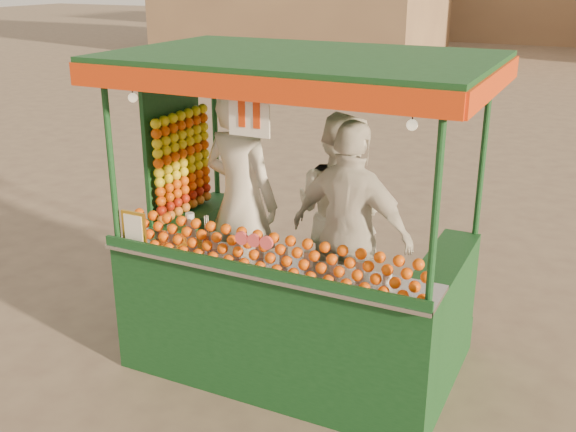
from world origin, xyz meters
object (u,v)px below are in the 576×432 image
at_px(vendor_left, 241,201).
at_px(juice_cart, 286,272).
at_px(vendor_middle, 339,212).
at_px(vendor_right, 351,233).

bearing_deg(vendor_left, juice_cart, 162.58).
xyz_separation_m(vendor_middle, vendor_right, (0.29, -0.46, 0.02)).
xyz_separation_m(vendor_left, vendor_right, (1.02, -0.10, -0.08)).
distance_m(vendor_middle, vendor_right, 0.55).
relative_size(juice_cart, vendor_left, 1.43).
distance_m(vendor_left, vendor_right, 1.03).
bearing_deg(vendor_right, vendor_left, 4.02).
bearing_deg(juice_cart, vendor_left, 153.67).
distance_m(juice_cart, vendor_middle, 0.74).
bearing_deg(vendor_middle, juice_cart, 84.75).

